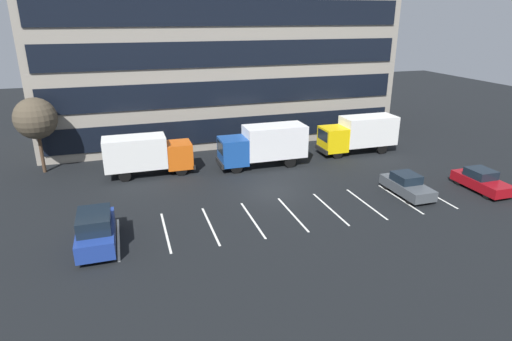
# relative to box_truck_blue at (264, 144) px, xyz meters

# --- Properties ---
(ground_plane) EXTENTS (120.00, 120.00, 0.00)m
(ground_plane) POSITION_rel_box_truck_blue_xyz_m (-1.28, -5.96, -2.01)
(ground_plane) COLOR black
(office_building) EXTENTS (35.76, 12.18, 14.40)m
(office_building) POSITION_rel_box_truck_blue_xyz_m (-1.28, 11.99, 5.19)
(office_building) COLOR gray
(office_building) RESTS_ON ground_plane
(lot_markings) EXTENTS (22.54, 5.40, 0.01)m
(lot_markings) POSITION_rel_box_truck_blue_xyz_m (-1.28, -9.85, -2.01)
(lot_markings) COLOR silver
(lot_markings) RESTS_ON ground_plane
(box_truck_blue) EXTENTS (7.71, 2.55, 3.57)m
(box_truck_blue) POSITION_rel_box_truck_blue_xyz_m (0.00, 0.00, 0.00)
(box_truck_blue) COLOR #194799
(box_truck_blue) RESTS_ON ground_plane
(box_truck_orange) EXTENTS (7.18, 2.38, 3.33)m
(box_truck_orange) POSITION_rel_box_truck_blue_xyz_m (-9.93, 0.76, -0.14)
(box_truck_orange) COLOR #D85914
(box_truck_orange) RESTS_ON ground_plane
(box_truck_yellow) EXTENTS (7.54, 2.50, 3.49)m
(box_truck_yellow) POSITION_rel_box_truck_blue_xyz_m (9.91, 0.97, -0.05)
(box_truck_yellow) COLOR yellow
(box_truck_yellow) RESTS_ON ground_plane
(sedan_maroon) EXTENTS (1.89, 4.51, 1.62)m
(sedan_maroon) POSITION_rel_box_truck_blue_xyz_m (13.93, -10.26, -1.25)
(sedan_maroon) COLOR maroon
(sedan_maroon) RESTS_ON ground_plane
(suv_navy) EXTENTS (2.04, 4.81, 2.17)m
(suv_navy) POSITION_rel_box_truck_blue_xyz_m (-13.62, -10.43, -0.96)
(suv_navy) COLOR navy
(suv_navy) RESTS_ON ground_plane
(sedan_charcoal) EXTENTS (1.86, 4.44, 1.59)m
(sedan_charcoal) POSITION_rel_box_truck_blue_xyz_m (8.02, -9.30, -1.26)
(sedan_charcoal) COLOR #474C51
(sedan_charcoal) RESTS_ON ground_plane
(bare_tree) EXTENTS (3.38, 3.38, 6.34)m
(bare_tree) POSITION_rel_box_truck_blue_xyz_m (-18.28, 4.10, 2.62)
(bare_tree) COLOR #473323
(bare_tree) RESTS_ON ground_plane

